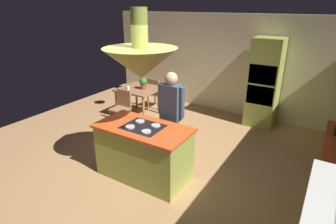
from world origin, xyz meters
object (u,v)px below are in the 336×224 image
object	(u,v)px
person_at_island	(171,112)
chair_by_back_wall	(155,91)
cup_on_table	(128,88)
oven_tower	(264,83)
chair_facing_island	(122,106)
dining_table	(139,92)
potted_plant_on_table	(143,83)
kitchen_island	(144,152)

from	to	relation	value
person_at_island	chair_by_back_wall	world-z (taller)	person_at_island
cup_on_table	oven_tower	bearing A→B (deg)	24.89
oven_tower	person_at_island	size ratio (longest dim) A/B	1.22
person_at_island	chair_by_back_wall	distance (m)	2.82
oven_tower	cup_on_table	world-z (taller)	oven_tower
chair_facing_island	person_at_island	bearing A→B (deg)	-21.87
chair_by_back_wall	cup_on_table	size ratio (longest dim) A/B	9.67
chair_by_back_wall	cup_on_table	world-z (taller)	chair_by_back_wall
dining_table	chair_by_back_wall	world-z (taller)	chair_by_back_wall
dining_table	person_at_island	bearing A→B (deg)	-38.03
dining_table	person_at_island	size ratio (longest dim) A/B	0.58
oven_tower	chair_by_back_wall	bearing A→B (deg)	-170.82
dining_table	person_at_island	xyz separation A→B (m)	(1.81, -1.42, 0.32)
person_at_island	potted_plant_on_table	bearing A→B (deg)	139.73
kitchen_island	chair_facing_island	distance (m)	2.21
kitchen_island	oven_tower	xyz separation A→B (m)	(1.10, 3.24, 0.57)
chair_facing_island	cup_on_table	xyz separation A→B (m)	(-0.17, 0.46, 0.30)
kitchen_island	person_at_island	bearing A→B (deg)	80.52
dining_table	cup_on_table	distance (m)	0.33
cup_on_table	person_at_island	bearing A→B (deg)	-30.84
dining_table	potted_plant_on_table	bearing A→B (deg)	1.04
kitchen_island	chair_by_back_wall	size ratio (longest dim) A/B	1.79
oven_tower	potted_plant_on_table	bearing A→B (deg)	-156.82
oven_tower	chair_facing_island	size ratio (longest dim) A/B	2.39
chair_by_back_wall	potted_plant_on_table	xyz separation A→B (m)	(0.14, -0.69, 0.42)
chair_by_back_wall	dining_table	bearing A→B (deg)	90.00
kitchen_island	chair_by_back_wall	world-z (taller)	kitchen_island
chair_facing_island	potted_plant_on_table	xyz separation A→B (m)	(0.14, 0.69, 0.42)
person_at_island	kitchen_island	bearing A→B (deg)	-99.48
person_at_island	cup_on_table	distance (m)	2.32
person_at_island	chair_by_back_wall	bearing A→B (deg)	130.69
kitchen_island	cup_on_table	distance (m)	2.66
person_at_island	chair_by_back_wall	size ratio (longest dim) A/B	1.95
potted_plant_on_table	oven_tower	bearing A→B (deg)	23.18
dining_table	chair_facing_island	world-z (taller)	chair_facing_island
dining_table	cup_on_table	size ratio (longest dim) A/B	10.88
kitchen_island	person_at_island	size ratio (longest dim) A/B	0.92
oven_tower	potted_plant_on_table	xyz separation A→B (m)	(-2.66, -1.14, -0.11)
kitchen_island	oven_tower	distance (m)	3.47
kitchen_island	oven_tower	world-z (taller)	oven_tower
person_at_island	potted_plant_on_table	xyz separation A→B (m)	(-1.68, 1.42, -0.05)
oven_tower	person_at_island	xyz separation A→B (m)	(-0.99, -2.56, -0.06)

